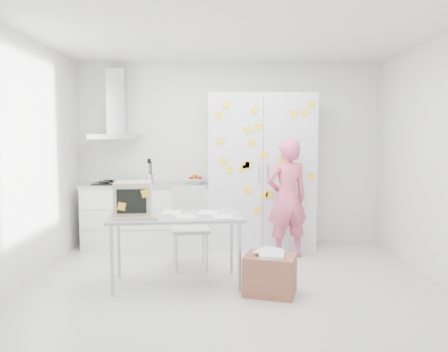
{
  "coord_description": "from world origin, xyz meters",
  "views": [
    {
      "loc": [
        -0.13,
        -4.6,
        1.58
      ],
      "look_at": [
        -0.09,
        0.75,
        1.11
      ],
      "focal_mm": 35.0,
      "sensor_mm": 36.0,
      "label": 1
    }
  ],
  "objects_px": {
    "cardboard_box": "(270,274)",
    "desk": "(149,207)",
    "chair": "(190,222)",
    "person": "(287,199)"
  },
  "relations": [
    {
      "from": "cardboard_box",
      "to": "desk",
      "type": "bearing_deg",
      "value": 166.5
    },
    {
      "from": "chair",
      "to": "cardboard_box",
      "type": "height_order",
      "value": "chair"
    },
    {
      "from": "chair",
      "to": "cardboard_box",
      "type": "relative_size",
      "value": 1.65
    },
    {
      "from": "person",
      "to": "chair",
      "type": "xyz_separation_m",
      "value": [
        -1.26,
        -0.41,
        -0.23
      ]
    },
    {
      "from": "desk",
      "to": "chair",
      "type": "bearing_deg",
      "value": 54.04
    },
    {
      "from": "person",
      "to": "cardboard_box",
      "type": "distance_m",
      "value": 1.55
    },
    {
      "from": "desk",
      "to": "cardboard_box",
      "type": "distance_m",
      "value": 1.45
    },
    {
      "from": "chair",
      "to": "person",
      "type": "bearing_deg",
      "value": 8.66
    },
    {
      "from": "desk",
      "to": "cardboard_box",
      "type": "height_order",
      "value": "desk"
    },
    {
      "from": "person",
      "to": "chair",
      "type": "height_order",
      "value": "person"
    }
  ]
}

